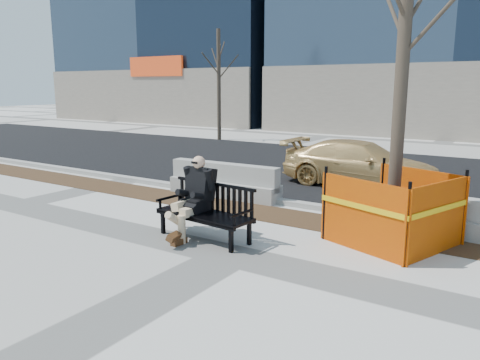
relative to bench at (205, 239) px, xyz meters
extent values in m
plane|color=beige|center=(0.90, -0.44, 0.00)|extent=(120.00, 120.00, 0.00)
cube|color=#47301C|center=(0.90, 2.16, 0.00)|extent=(40.00, 1.20, 0.02)
cube|color=black|center=(0.90, 8.36, 0.00)|extent=(60.00, 10.40, 0.01)
cube|color=#9E9B93|center=(0.90, 3.11, 0.06)|extent=(60.00, 0.25, 0.12)
imported|color=tan|center=(0.86, 6.17, 0.00)|extent=(4.43, 1.81, 1.29)
camera|label=1|loc=(5.11, -6.66, 2.81)|focal=35.02mm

